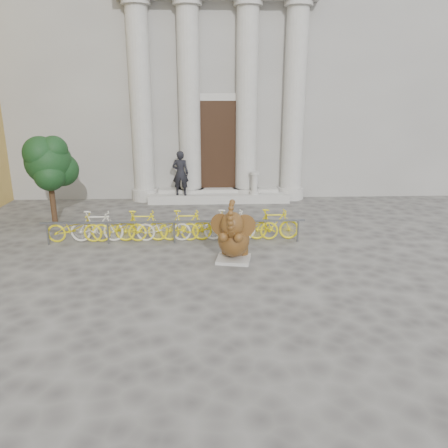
{
  "coord_description": "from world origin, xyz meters",
  "views": [
    {
      "loc": [
        -0.55,
        -9.07,
        4.47
      ],
      "look_at": [
        -0.07,
        2.21,
        1.1
      ],
      "focal_mm": 35.0,
      "sensor_mm": 36.0,
      "label": 1
    }
  ],
  "objects_px": {
    "elephant_statue": "(233,238)",
    "tree": "(49,163)",
    "pedestrian": "(180,173)",
    "bike_rack": "(174,225)"
  },
  "relations": [
    {
      "from": "elephant_statue",
      "to": "pedestrian",
      "type": "distance_m",
      "value": 7.04
    },
    {
      "from": "pedestrian",
      "to": "tree",
      "type": "bearing_deg",
      "value": 38.23
    },
    {
      "from": "pedestrian",
      "to": "elephant_statue",
      "type": "bearing_deg",
      "value": 110.0
    },
    {
      "from": "elephant_statue",
      "to": "pedestrian",
      "type": "relative_size",
      "value": 0.98
    },
    {
      "from": "elephant_statue",
      "to": "bike_rack",
      "type": "relative_size",
      "value": 0.22
    },
    {
      "from": "elephant_statue",
      "to": "tree",
      "type": "distance_m",
      "value": 7.46
    },
    {
      "from": "bike_rack",
      "to": "tree",
      "type": "relative_size",
      "value": 2.61
    },
    {
      "from": "bike_rack",
      "to": "tree",
      "type": "height_order",
      "value": "tree"
    },
    {
      "from": "elephant_statue",
      "to": "tree",
      "type": "xyz_separation_m",
      "value": [
        -6.15,
        3.95,
        1.51
      ]
    },
    {
      "from": "tree",
      "to": "pedestrian",
      "type": "bearing_deg",
      "value": 33.07
    }
  ]
}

